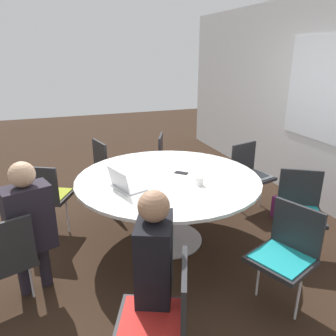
{
  "coord_description": "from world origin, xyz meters",
  "views": [
    {
      "loc": [
        3.01,
        -1.08,
        2.0
      ],
      "look_at": [
        0.0,
        0.0,
        0.86
      ],
      "focal_mm": 35.0,
      "sensor_mm": 36.0,
      "label": 1
    }
  ],
  "objects_px": {
    "person_0": "(29,221)",
    "chair_4": "(250,171)",
    "chair_2": "(286,250)",
    "person_1": "(152,262)",
    "chair_5": "(169,158)",
    "coffee_cup": "(199,181)",
    "chair_1": "(162,314)",
    "cell_phone": "(181,173)",
    "chair_7": "(46,193)",
    "handbag": "(285,211)",
    "chair_3": "(300,206)",
    "chair_6": "(109,164)",
    "laptop": "(125,184)",
    "chair_0": "(3,257)"
  },
  "relations": [
    {
      "from": "chair_1",
      "to": "handbag",
      "type": "xyz_separation_m",
      "value": [
        -1.45,
        2.1,
        -0.38
      ]
    },
    {
      "from": "person_1",
      "to": "person_0",
      "type": "bearing_deg",
      "value": 65.16
    },
    {
      "from": "coffee_cup",
      "to": "chair_3",
      "type": "bearing_deg",
      "value": 70.53
    },
    {
      "from": "chair_6",
      "to": "handbag",
      "type": "bearing_deg",
      "value": 39.61
    },
    {
      "from": "chair_0",
      "to": "chair_3",
      "type": "xyz_separation_m",
      "value": [
        0.07,
        2.74,
        0.0
      ]
    },
    {
      "from": "chair_7",
      "to": "coffee_cup",
      "type": "distance_m",
      "value": 1.71
    },
    {
      "from": "chair_0",
      "to": "laptop",
      "type": "relative_size",
      "value": 2.2
    },
    {
      "from": "chair_1",
      "to": "chair_6",
      "type": "bearing_deg",
      "value": 19.42
    },
    {
      "from": "chair_6",
      "to": "person_1",
      "type": "distance_m",
      "value": 2.6
    },
    {
      "from": "chair_7",
      "to": "cell_phone",
      "type": "bearing_deg",
      "value": 7.73
    },
    {
      "from": "chair_6",
      "to": "laptop",
      "type": "height_order",
      "value": "laptop"
    },
    {
      "from": "laptop",
      "to": "chair_4",
      "type": "bearing_deg",
      "value": -90.31
    },
    {
      "from": "person_0",
      "to": "coffee_cup",
      "type": "distance_m",
      "value": 1.57
    },
    {
      "from": "laptop",
      "to": "handbag",
      "type": "height_order",
      "value": "laptop"
    },
    {
      "from": "cell_phone",
      "to": "chair_3",
      "type": "bearing_deg",
      "value": 55.14
    },
    {
      "from": "chair_0",
      "to": "person_0",
      "type": "relative_size",
      "value": 0.71
    },
    {
      "from": "cell_phone",
      "to": "chair_2",
      "type": "bearing_deg",
      "value": 16.29
    },
    {
      "from": "person_1",
      "to": "handbag",
      "type": "relative_size",
      "value": 3.38
    },
    {
      "from": "laptop",
      "to": "cell_phone",
      "type": "relative_size",
      "value": 2.64
    },
    {
      "from": "coffee_cup",
      "to": "laptop",
      "type": "bearing_deg",
      "value": -101.2
    },
    {
      "from": "chair_5",
      "to": "chair_6",
      "type": "bearing_deg",
      "value": -68.24
    },
    {
      "from": "chair_4",
      "to": "laptop",
      "type": "height_order",
      "value": "laptop"
    },
    {
      "from": "chair_4",
      "to": "chair_0",
      "type": "bearing_deg",
      "value": 4.38
    },
    {
      "from": "chair_4",
      "to": "chair_5",
      "type": "xyz_separation_m",
      "value": [
        -0.85,
        -0.81,
        0.0
      ]
    },
    {
      "from": "chair_0",
      "to": "chair_7",
      "type": "relative_size",
      "value": 1.0
    },
    {
      "from": "chair_3",
      "to": "chair_2",
      "type": "bearing_deg",
      "value": 74.21
    },
    {
      "from": "chair_1",
      "to": "handbag",
      "type": "height_order",
      "value": "chair_1"
    },
    {
      "from": "chair_7",
      "to": "chair_1",
      "type": "bearing_deg",
      "value": -45.41
    },
    {
      "from": "chair_0",
      "to": "laptop",
      "type": "bearing_deg",
      "value": 3.42
    },
    {
      "from": "chair_5",
      "to": "person_1",
      "type": "height_order",
      "value": "person_1"
    },
    {
      "from": "chair_5",
      "to": "laptop",
      "type": "bearing_deg",
      "value": -10.73
    },
    {
      "from": "chair_4",
      "to": "cell_phone",
      "type": "xyz_separation_m",
      "value": [
        0.36,
        -1.11,
        0.24
      ]
    },
    {
      "from": "chair_2",
      "to": "person_1",
      "type": "distance_m",
      "value": 1.14
    },
    {
      "from": "person_0",
      "to": "chair_4",
      "type": "bearing_deg",
      "value": -0.53
    },
    {
      "from": "chair_5",
      "to": "chair_7",
      "type": "bearing_deg",
      "value": -44.32
    },
    {
      "from": "cell_phone",
      "to": "laptop",
      "type": "bearing_deg",
      "value": -71.66
    },
    {
      "from": "chair_1",
      "to": "chair_2",
      "type": "height_order",
      "value": "same"
    },
    {
      "from": "chair_6",
      "to": "cell_phone",
      "type": "xyz_separation_m",
      "value": [
        1.24,
        0.57,
        0.24
      ]
    },
    {
      "from": "person_1",
      "to": "coffee_cup",
      "type": "bearing_deg",
      "value": -15.49
    },
    {
      "from": "chair_6",
      "to": "person_1",
      "type": "bearing_deg",
      "value": -18.13
    },
    {
      "from": "chair_0",
      "to": "laptop",
      "type": "xyz_separation_m",
      "value": [
        -0.42,
        1.05,
        0.29
      ]
    },
    {
      "from": "handbag",
      "to": "chair_3",
      "type": "bearing_deg",
      "value": -29.74
    },
    {
      "from": "chair_7",
      "to": "person_0",
      "type": "distance_m",
      "value": 1.03
    },
    {
      "from": "chair_2",
      "to": "chair_3",
      "type": "xyz_separation_m",
      "value": [
        -0.59,
        0.64,
        0.0
      ]
    },
    {
      "from": "chair_1",
      "to": "person_1",
      "type": "xyz_separation_m",
      "value": [
        -0.25,
        0.02,
        0.19
      ]
    },
    {
      "from": "chair_1",
      "to": "laptop",
      "type": "xyz_separation_m",
      "value": [
        -1.38,
        0.1,
        0.29
      ]
    },
    {
      "from": "chair_3",
      "to": "chair_7",
      "type": "distance_m",
      "value": 2.71
    },
    {
      "from": "chair_2",
      "to": "handbag",
      "type": "bearing_deg",
      "value": -61.07
    },
    {
      "from": "chair_1",
      "to": "laptop",
      "type": "relative_size",
      "value": 2.2
    },
    {
      "from": "chair_0",
      "to": "person_1",
      "type": "relative_size",
      "value": 0.71
    }
  ]
}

